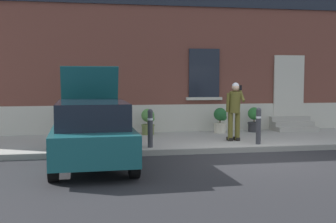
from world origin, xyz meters
The scene contains 13 objects.
ground_plane centered at (0.00, 0.00, 0.00)m, with size 80.00×80.00×0.00m, color #232326.
sidewalk centered at (0.00, 2.80, 0.07)m, with size 24.00×3.60×0.15m, color #99968E.
curb_edge centered at (0.00, 0.94, 0.07)m, with size 24.00×0.12×0.15m, color gray.
building_facade centered at (0.01, 5.29, 3.73)m, with size 24.00×1.52×7.50m.
entrance_stoop centered at (2.98, 4.23, 0.34)m, with size 1.49×0.96×0.48m.
hatchback_car_teal centered at (-4.15, -0.11, 0.80)m, with size 1.88×4.11×2.34m.
bollard_near_person centered at (0.51, 1.35, 0.71)m, with size 0.15×0.15×1.04m.
bollard_far_left centered at (-2.59, 1.35, 0.71)m, with size 0.15×0.15×1.04m.
person_on_phone centered at (0.04, 2.06, 1.15)m, with size 0.51×0.49×1.75m.
planter_terracotta centered at (-4.79, 4.19, 0.61)m, with size 0.44×0.44×0.86m.
planter_olive centered at (-2.30, 3.94, 0.61)m, with size 0.44×0.44×0.86m.
planter_cream centered at (0.20, 3.95, 0.61)m, with size 0.44×0.44×0.86m.
planter_charcoal centered at (1.44, 3.99, 0.61)m, with size 0.44×0.44×0.86m.
Camera 1 is at (-4.16, -10.01, 2.04)m, focal length 45.56 mm.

